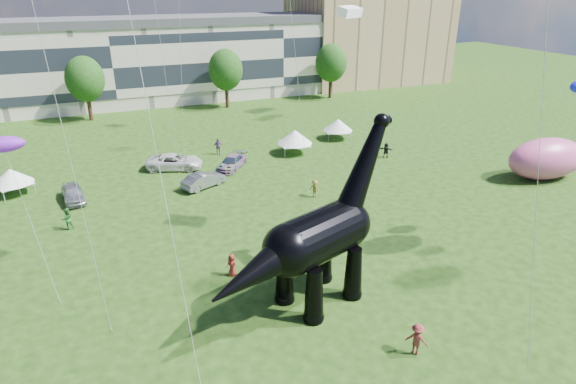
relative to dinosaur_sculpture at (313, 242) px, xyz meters
name	(u,v)px	position (x,y,z in m)	size (l,w,h in m)	color
ground	(346,322)	(1.05, -2.42, -4.25)	(220.00, 220.00, 0.00)	#16330C
terrace_row	(111,66)	(-6.95, 59.58, 1.75)	(78.00, 11.00, 12.00)	beige
apartment_block	(368,22)	(41.05, 62.58, 6.75)	(28.00, 18.00, 22.00)	tan
tree_mid_left	(84,75)	(-10.95, 50.58, 2.05)	(5.20, 5.20, 9.44)	#382314
tree_mid_right	(225,66)	(9.05, 50.58, 2.05)	(5.20, 5.20, 9.44)	#382314
tree_far_right	(331,60)	(27.05, 50.58, 2.05)	(5.20, 5.20, 9.44)	#382314
dinosaur_sculpture	(313,242)	(0.00, 0.00, 0.00)	(13.54, 6.62, 11.24)	black
car_silver	(73,193)	(-13.36, 21.67, -3.51)	(1.73, 4.30, 1.47)	#ACACB1
car_grey	(204,180)	(-1.85, 20.34, -3.52)	(1.54, 4.41, 1.45)	gray
car_white	(175,162)	(-3.51, 26.35, -3.44)	(2.66, 5.77, 1.60)	silver
car_dark	(232,162)	(2.05, 24.18, -3.57)	(1.88, 4.62, 1.34)	#595960
gazebo_near	(295,137)	(10.09, 26.20, -2.31)	(4.58, 4.58, 2.76)	white
gazebo_far	(338,125)	(17.26, 29.32, -2.47)	(4.60, 4.60, 2.53)	silver
gazebo_left	(11,176)	(-18.40, 25.39, -2.49)	(4.76, 4.76, 2.50)	white
inflatable_pink	(547,159)	(30.00, 9.67, -2.18)	(8.27, 4.13, 4.13)	#DC5597
visitors	(248,206)	(0.17, 12.95, -3.39)	(51.69, 38.91, 1.86)	maroon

